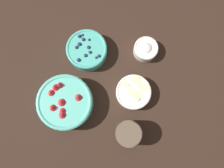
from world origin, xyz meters
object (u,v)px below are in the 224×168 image
object	(u,v)px
bowl_strawberries	(65,102)
bowl_bananas	(133,92)
jar_chocolate	(128,133)
bowl_cream	(146,49)
bowl_blueberries	(87,50)

from	to	relation	value
bowl_strawberries	bowl_bananas	xyz separation A→B (m)	(-0.27, -0.01, -0.02)
bowl_strawberries	bowl_bananas	distance (m)	0.27
jar_chocolate	bowl_cream	bearing A→B (deg)	-109.86
bowl_blueberries	bowl_cream	distance (m)	0.24
bowl_bananas	jar_chocolate	xyz separation A→B (m)	(0.04, 0.15, 0.02)
bowl_strawberries	jar_chocolate	xyz separation A→B (m)	(-0.23, 0.15, 0.00)
bowl_blueberries	bowl_bananas	bearing A→B (deg)	130.61
bowl_strawberries	bowl_blueberries	size ratio (longest dim) A/B	1.29
bowl_strawberries	jar_chocolate	size ratio (longest dim) A/B	1.97
bowl_blueberries	jar_chocolate	size ratio (longest dim) A/B	1.52
bowl_bananas	bowl_cream	size ratio (longest dim) A/B	1.41
bowl_strawberries	bowl_cream	xyz separation A→B (m)	(-0.35, -0.18, -0.02)
bowl_blueberries	bowl_bananas	xyz separation A→B (m)	(-0.17, 0.20, -0.00)
bowl_strawberries	bowl_bananas	world-z (taller)	bowl_strawberries
jar_chocolate	bowl_blueberries	bearing A→B (deg)	-70.44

